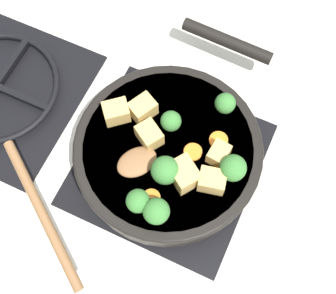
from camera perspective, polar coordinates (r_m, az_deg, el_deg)
The scene contains 19 objects.
ground_plane at distance 0.85m, azimuth -0.00°, elevation -2.13°, with size 2.40×2.40×0.00m, color silver.
front_burner_grate at distance 0.84m, azimuth -0.00°, elevation -1.85°, with size 0.31×0.31×0.03m.
skillet_pan at distance 0.80m, azimuth 0.08°, elevation -0.55°, with size 0.42×0.32×0.06m.
wooden_spoon at distance 0.75m, azimuth -10.58°, elevation -5.37°, with size 0.26×0.25×0.02m.
tofu_cube_center_large at distance 0.78m, azimuth -3.10°, elevation 4.70°, with size 0.04×0.03×0.03m, color tan.
tofu_cube_near_handle at distance 0.74m, azimuth 5.39°, elevation -4.11°, with size 0.04×0.03×0.03m, color tan.
tofu_cube_east_chunk at distance 0.78m, azimuth -6.32°, elevation 4.26°, with size 0.04×0.03×0.03m, color tan.
tofu_cube_west_chunk at distance 0.76m, azimuth 6.20°, elevation -0.85°, with size 0.04×0.03×0.03m, color tan.
tofu_cube_back_piece at distance 0.74m, azimuth 1.93°, elevation -3.32°, with size 0.05×0.04×0.04m, color tan.
tofu_cube_front_piece at distance 0.76m, azimuth -2.21°, elevation 1.62°, with size 0.04×0.03×0.03m, color tan.
broccoli_floret_near_spoon at distance 0.72m, azimuth -3.99°, elevation -6.46°, with size 0.04×0.04×0.04m.
broccoli_floret_center_top at distance 0.76m, azimuth 0.35°, elevation 3.15°, with size 0.03×0.03×0.04m.
broccoli_floret_east_rim at distance 0.71m, azimuth -1.43°, elevation -7.84°, with size 0.04×0.04×0.05m.
broccoli_floret_west_rim at distance 0.78m, azimuth 6.98°, elevation 5.28°, with size 0.04×0.04×0.04m.
broccoli_floret_north_edge at distance 0.73m, azimuth -0.34°, elevation -2.86°, with size 0.05×0.05×0.05m.
broccoli_floret_south_cluster at distance 0.74m, azimuth 7.95°, elevation -2.49°, with size 0.04×0.04×0.05m.
carrot_slice_orange_thin at distance 0.77m, azimuth 3.06°, elevation -0.61°, with size 0.03×0.03×0.01m, color orange.
carrot_slice_near_center at distance 0.78m, azimuth 6.18°, elevation 0.83°, with size 0.03×0.03×0.01m, color orange.
carrot_slice_edge_slice at distance 0.74m, azimuth -2.03°, elevation -6.20°, with size 0.03×0.03×0.01m, color orange.
Camera 1 is at (-0.26, -0.12, 0.80)m, focal length 50.00 mm.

